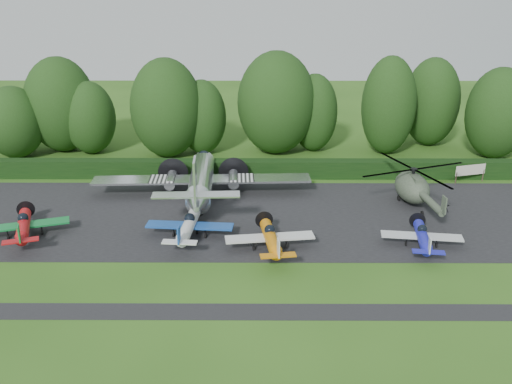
{
  "coord_description": "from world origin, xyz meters",
  "views": [
    {
      "loc": [
        2.59,
        -39.26,
        21.96
      ],
      "look_at": [
        2.36,
        10.1,
        2.5
      ],
      "focal_mm": 40.0,
      "sensor_mm": 36.0,
      "label": 1
    }
  ],
  "objects_px": {
    "transport_plane": "(201,181)",
    "light_plane_red": "(24,226)",
    "helicopter": "(412,185)",
    "sign_board": "(470,171)",
    "light_plane_white": "(188,226)",
    "light_plane_orange": "(271,238)",
    "light_plane_blue": "(423,237)"
  },
  "relations": [
    {
      "from": "light_plane_orange",
      "to": "sign_board",
      "type": "bearing_deg",
      "value": 44.35
    },
    {
      "from": "light_plane_red",
      "to": "sign_board",
      "type": "relative_size",
      "value": 2.19
    },
    {
      "from": "light_plane_red",
      "to": "light_plane_white",
      "type": "xyz_separation_m",
      "value": [
        14.28,
        -0.04,
        0.01
      ]
    },
    {
      "from": "helicopter",
      "to": "sign_board",
      "type": "distance_m",
      "value": 9.94
    },
    {
      "from": "light_plane_red",
      "to": "sign_board",
      "type": "distance_m",
      "value": 45.6
    },
    {
      "from": "transport_plane",
      "to": "sign_board",
      "type": "distance_m",
      "value": 29.3
    },
    {
      "from": "light_plane_orange",
      "to": "light_plane_blue",
      "type": "distance_m",
      "value": 12.7
    },
    {
      "from": "transport_plane",
      "to": "light_plane_blue",
      "type": "distance_m",
      "value": 22.34
    },
    {
      "from": "light_plane_blue",
      "to": "helicopter",
      "type": "relative_size",
      "value": 0.52
    },
    {
      "from": "light_plane_white",
      "to": "light_plane_orange",
      "type": "bearing_deg",
      "value": -22.33
    },
    {
      "from": "light_plane_orange",
      "to": "light_plane_blue",
      "type": "bearing_deg",
      "value": 10.45
    },
    {
      "from": "light_plane_red",
      "to": "light_plane_blue",
      "type": "height_order",
      "value": "light_plane_red"
    },
    {
      "from": "sign_board",
      "to": "light_plane_orange",
      "type": "bearing_deg",
      "value": -127.67
    },
    {
      "from": "transport_plane",
      "to": "helicopter",
      "type": "bearing_deg",
      "value": -0.6
    },
    {
      "from": "transport_plane",
      "to": "light_plane_orange",
      "type": "height_order",
      "value": "transport_plane"
    },
    {
      "from": "light_plane_white",
      "to": "light_plane_orange",
      "type": "distance_m",
      "value": 7.42
    },
    {
      "from": "light_plane_red",
      "to": "light_plane_orange",
      "type": "relative_size",
      "value": 1.01
    },
    {
      "from": "light_plane_white",
      "to": "light_plane_blue",
      "type": "xyz_separation_m",
      "value": [
        19.75,
        -1.7,
        -0.14
      ]
    },
    {
      "from": "helicopter",
      "to": "sign_board",
      "type": "xyz_separation_m",
      "value": [
        7.88,
        6.02,
        -0.61
      ]
    },
    {
      "from": "transport_plane",
      "to": "light_plane_red",
      "type": "bearing_deg",
      "value": -145.35
    },
    {
      "from": "light_plane_red",
      "to": "light_plane_blue",
      "type": "relative_size",
      "value": 1.13
    },
    {
      "from": "light_plane_red",
      "to": "helicopter",
      "type": "height_order",
      "value": "helicopter"
    },
    {
      "from": "light_plane_orange",
      "to": "helicopter",
      "type": "relative_size",
      "value": 0.58
    },
    {
      "from": "light_plane_orange",
      "to": "transport_plane",
      "type": "bearing_deg",
      "value": 128.76
    },
    {
      "from": "transport_plane",
      "to": "sign_board",
      "type": "relative_size",
      "value": 6.17
    },
    {
      "from": "light_plane_white",
      "to": "light_plane_orange",
      "type": "relative_size",
      "value": 1.02
    },
    {
      "from": "light_plane_red",
      "to": "light_plane_white",
      "type": "distance_m",
      "value": 14.28
    },
    {
      "from": "light_plane_blue",
      "to": "sign_board",
      "type": "distance_m",
      "value": 18.32
    },
    {
      "from": "transport_plane",
      "to": "helicopter",
      "type": "relative_size",
      "value": 1.66
    },
    {
      "from": "transport_plane",
      "to": "light_plane_orange",
      "type": "relative_size",
      "value": 2.86
    },
    {
      "from": "light_plane_white",
      "to": "light_plane_red",
      "type": "bearing_deg",
      "value": 175.27
    },
    {
      "from": "light_plane_red",
      "to": "light_plane_orange",
      "type": "distance_m",
      "value": 21.46
    }
  ]
}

